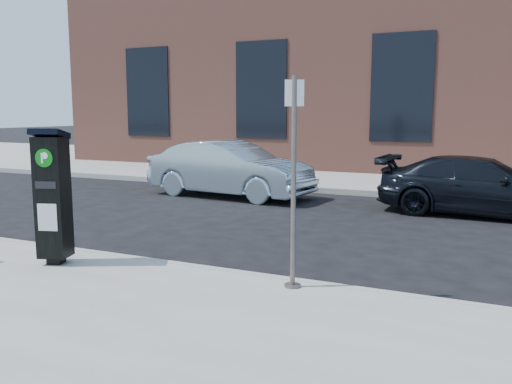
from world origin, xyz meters
The scene contains 9 objects.
ground centered at (0.00, 0.00, 0.00)m, with size 120.00×120.00×0.00m, color black.
sidewalk_far centered at (0.00, 14.00, 0.07)m, with size 60.00×12.00×0.15m, color gray.
curb_near centered at (0.00, -0.02, 0.07)m, with size 60.00×0.12×0.16m, color #9E9B93.
curb_far centered at (0.00, 8.02, 0.07)m, with size 60.00×0.12×0.16m, color #9E9B93.
building centered at (0.00, 17.00, 4.15)m, with size 28.00×10.05×8.25m.
parking_kiosk centered at (-2.34, -0.73, 1.11)m, with size 0.52×0.49×1.86m.
sign_pole centered at (1.00, -0.30, 1.39)m, with size 0.21×0.20×2.49m.
car_silver centered at (-3.36, 6.40, 0.73)m, with size 1.55×4.44×1.46m, color #92ABB9.
car_dark centered at (2.77, 6.40, 0.63)m, with size 1.77×4.36×1.26m, color black.
Camera 1 is at (3.24, -6.16, 2.23)m, focal length 38.00 mm.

